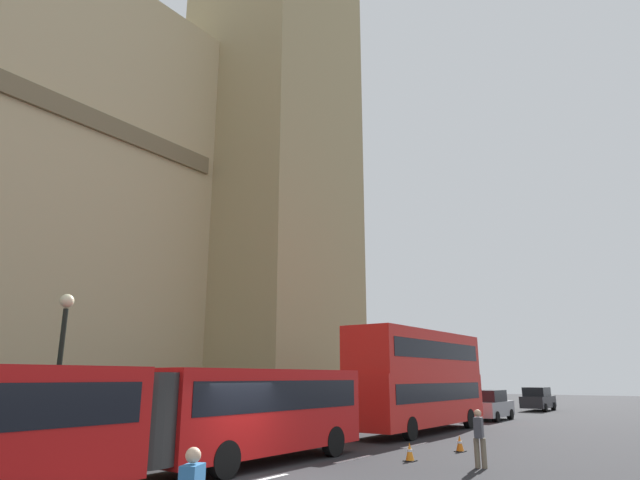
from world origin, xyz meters
TOP-DOWN VIEW (x-y plane):
  - ground_plane at (0.00, 0.00)m, footprint 160.00×160.00m
  - articulated_bus at (-2.60, 1.99)m, footprint 17.67×2.54m
  - double_decker_bus at (14.09, 2.00)m, footprint 10.90×2.54m
  - sedan_lead at (23.75, 1.79)m, footprint 4.40×1.86m
  - sedan_trailing at (35.86, 1.89)m, footprint 4.40×1.86m
  - traffic_cone_west at (5.35, -1.73)m, footprint 0.36×0.36m
  - traffic_cone_middle at (8.50, -2.19)m, footprint 0.36×0.36m
  - street_lamp at (-2.29, 6.50)m, footprint 0.44×0.44m
  - pedestrian_by_kerb at (5.36, -4.09)m, footprint 0.44×0.36m

SIDE VIEW (x-z plane):
  - ground_plane at x=0.00m, z-range 0.00..0.00m
  - traffic_cone_west at x=5.35m, z-range -0.01..0.57m
  - traffic_cone_middle at x=8.50m, z-range -0.01..0.57m
  - pedestrian_by_kerb at x=5.36m, z-range 0.07..1.76m
  - sedan_lead at x=23.75m, z-range -0.01..1.84m
  - sedan_trailing at x=35.86m, z-range -0.01..1.84m
  - articulated_bus at x=-2.60m, z-range 0.30..3.20m
  - double_decker_bus at x=14.09m, z-range 0.26..5.16m
  - street_lamp at x=-2.29m, z-range 0.42..5.69m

